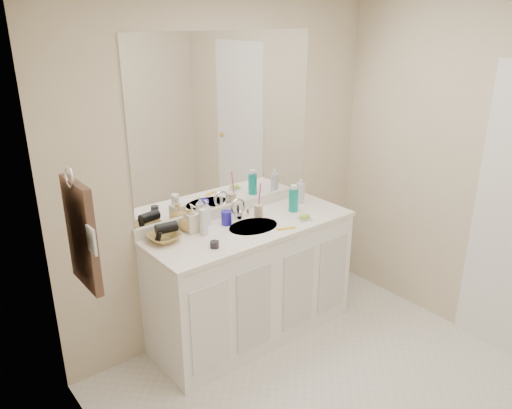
{
  "coord_description": "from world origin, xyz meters",
  "views": [
    {
      "loc": [
        -1.97,
        -1.49,
        2.26
      ],
      "look_at": [
        0.0,
        0.97,
        1.05
      ],
      "focal_mm": 35.0,
      "sensor_mm": 36.0,
      "label": 1
    }
  ],
  "objects": [
    {
      "name": "backsplash",
      "position": [
        0.0,
        1.29,
        0.92
      ],
      "size": [
        1.52,
        0.03,
        0.08
      ],
      "primitive_type": "cube",
      "color": "silver",
      "rests_on": "countertop"
    },
    {
      "name": "soap_bottle_cream",
      "position": [
        -0.38,
        1.19,
        0.98
      ],
      "size": [
        0.09,
        0.09,
        0.19
      ],
      "primitive_type": "imported",
      "rotation": [
        0.0,
        0.0,
        -0.06
      ],
      "color": "beige",
      "rests_on": "countertop"
    },
    {
      "name": "vanity_cabinet",
      "position": [
        0.0,
        1.02,
        0.42
      ],
      "size": [
        1.5,
        0.55,
        0.85
      ],
      "primitive_type": "cube",
      "color": "white",
      "rests_on": "floor"
    },
    {
      "name": "extra_white_bottle",
      "position": [
        -0.34,
        1.1,
        0.97
      ],
      "size": [
        0.07,
        0.07,
        0.18
      ],
      "primitive_type": "cylinder",
      "rotation": [
        0.0,
        0.0,
        0.19
      ],
      "color": "silver",
      "rests_on": "countertop"
    },
    {
      "name": "wall_right",
      "position": [
        1.3,
        0.0,
        1.2
      ],
      "size": [
        0.02,
        2.6,
        2.4
      ],
      "primitive_type": "cube",
      "color": "beige",
      "rests_on": "floor"
    },
    {
      "name": "soap_dish",
      "position": [
        0.36,
        0.86,
        0.89
      ],
      "size": [
        0.11,
        0.1,
        0.01
      ],
      "primitive_type": "cube",
      "rotation": [
        0.0,
        0.0,
        -0.36
      ],
      "color": "silver",
      "rests_on": "countertop"
    },
    {
      "name": "mirror",
      "position": [
        0.0,
        1.29,
        1.56
      ],
      "size": [
        1.48,
        0.01,
        1.2
      ],
      "primitive_type": "cube",
      "color": "white",
      "rests_on": "wall_back"
    },
    {
      "name": "soap_bottle_white",
      "position": [
        -0.23,
        1.25,
        0.97
      ],
      "size": [
        0.08,
        0.08,
        0.17
      ],
      "primitive_type": "imported",
      "rotation": [
        0.0,
        0.0,
        -0.19
      ],
      "color": "white",
      "rests_on": "countertop"
    },
    {
      "name": "countertop",
      "position": [
        0.0,
        1.02,
        0.86
      ],
      "size": [
        1.52,
        0.57,
        0.03
      ],
      "primitive_type": "cube",
      "color": "white",
      "rests_on": "vanity_cabinet"
    },
    {
      "name": "wicker_basket",
      "position": [
        -0.6,
        1.17,
        0.91
      ],
      "size": [
        0.23,
        0.23,
        0.05
      ],
      "primitive_type": "imported",
      "rotation": [
        0.0,
        0.0,
        0.14
      ],
      "color": "olive",
      "rests_on": "countertop"
    },
    {
      "name": "switch_plate",
      "position": [
        -1.27,
        0.57,
        1.3
      ],
      "size": [
        0.01,
        0.08,
        0.13
      ],
      "primitive_type": "cube",
      "color": "silver",
      "rests_on": "wall_left"
    },
    {
      "name": "wall_back",
      "position": [
        0.0,
        1.3,
        1.2
      ],
      "size": [
        2.6,
        0.02,
        2.4
      ],
      "primitive_type": "cube",
      "color": "beige",
      "rests_on": "floor"
    },
    {
      "name": "towel_ring",
      "position": [
        -1.27,
        0.77,
        1.55
      ],
      "size": [
        0.01,
        0.11,
        0.11
      ],
      "primitive_type": "torus",
      "rotation": [
        0.0,
        1.57,
        0.0
      ],
      "color": "silver",
      "rests_on": "wall_left"
    },
    {
      "name": "hand_towel",
      "position": [
        -1.25,
        0.77,
        1.25
      ],
      "size": [
        0.04,
        0.32,
        0.55
      ],
      "primitive_type": "cube",
      "color": "#34241C",
      "rests_on": "towel_ring"
    },
    {
      "name": "sink_basin",
      "position": [
        0.0,
        1.0,
        0.87
      ],
      "size": [
        0.37,
        0.37,
        0.02
      ],
      "primitive_type": "cylinder",
      "color": "beige",
      "rests_on": "countertop"
    },
    {
      "name": "faucet",
      "position": [
        0.0,
        1.18,
        0.94
      ],
      "size": [
        0.02,
        0.02,
        0.11
      ],
      "primitive_type": "cylinder",
      "color": "silver",
      "rests_on": "countertop"
    },
    {
      "name": "blue_mug",
      "position": [
        -0.13,
        1.15,
        0.93
      ],
      "size": [
        0.1,
        0.1,
        0.1
      ],
      "primitive_type": "cylinder",
      "rotation": [
        0.0,
        0.0,
        -0.43
      ],
      "color": "#2117A0",
      "rests_on": "countertop"
    },
    {
      "name": "soap_bottle_yellow",
      "position": [
        -0.39,
        1.22,
        0.96
      ],
      "size": [
        0.15,
        0.15,
        0.15
      ],
      "primitive_type": "imported",
      "rotation": [
        0.0,
        0.0,
        0.31
      ],
      "color": "#D7A853",
      "rests_on": "countertop"
    },
    {
      "name": "green_soap",
      "position": [
        0.36,
        0.86,
        0.9
      ],
      "size": [
        0.07,
        0.06,
        0.02
      ],
      "primitive_type": "cube",
      "rotation": [
        0.0,
        0.0,
        0.18
      ],
      "color": "#91D032",
      "rests_on": "soap_dish"
    },
    {
      "name": "wall_left",
      "position": [
        -1.3,
        0.0,
        1.2
      ],
      "size": [
        0.02,
        2.6,
        2.4
      ],
      "primitive_type": "cube",
      "color": "beige",
      "rests_on": "floor"
    },
    {
      "name": "clear_pump_bottle",
      "position": [
        0.57,
        1.13,
        0.96
      ],
      "size": [
        0.08,
        0.08,
        0.16
      ],
      "primitive_type": "cylinder",
      "rotation": [
        0.0,
        0.0,
        0.28
      ],
      "color": "silver",
      "rests_on": "countertop"
    },
    {
      "name": "toothbrush",
      "position": [
        0.15,
        1.13,
        1.03
      ],
      "size": [
        0.01,
        0.04,
        0.21
      ],
      "primitive_type": "cylinder",
      "rotation": [
        0.14,
        0.0,
        -0.11
      ],
      "color": "#E63C9B",
      "rests_on": "tan_cup"
    },
    {
      "name": "tan_cup",
      "position": [
        0.14,
        1.13,
        0.92
      ],
      "size": [
        0.08,
        0.08,
        0.09
      ],
      "primitive_type": "cylinder",
      "rotation": [
        0.0,
        0.0,
        0.35
      ],
      "color": "beige",
      "rests_on": "countertop"
    },
    {
      "name": "hair_dryer",
      "position": [
        -0.58,
        1.17,
        0.97
      ],
      "size": [
        0.15,
        0.09,
        0.07
      ],
      "primitive_type": "cylinder",
      "rotation": [
        0.0,
        1.57,
        -0.17
      ],
      "color": "black",
      "rests_on": "wicker_basket"
    },
    {
      "name": "orange_comb",
      "position": [
        0.15,
        0.83,
        0.88
      ],
      "size": [
        0.13,
        0.07,
        0.01
      ],
      "primitive_type": "cube",
      "rotation": [
        0.0,
        0.0,
        -0.36
      ],
      "color": "gold",
      "rests_on": "countertop"
    },
    {
      "name": "dark_jar",
      "position": [
        -0.4,
        0.89,
        0.9
      ],
      "size": [
        0.08,
        0.08,
        0.04
      ],
      "primitive_type": "cylinder",
      "rotation": [
        0.0,
        0.0,
        0.36
      ],
      "color": "black",
      "rests_on": "countertop"
    },
    {
      "name": "mouthwash_bottle",
      "position": [
        0.41,
        1.04,
        0.96
      ],
      "size": [
        0.09,
        0.09,
        0.17
      ],
      "primitive_type": "cylinder",
      "rotation": [
        0.0,
        0.0,
        0.38
      ],
      "color": "#0B8F7C",
      "rests_on": "countertop"
    }
  ]
}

